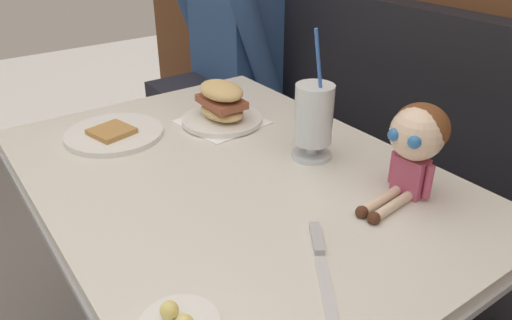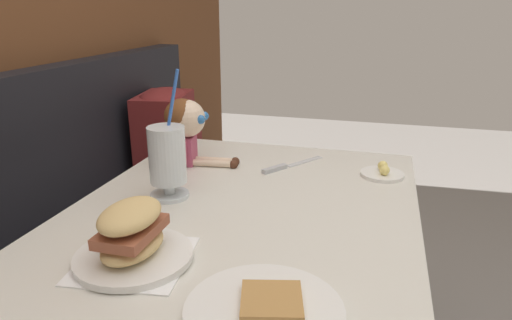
{
  "view_description": "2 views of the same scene",
  "coord_description": "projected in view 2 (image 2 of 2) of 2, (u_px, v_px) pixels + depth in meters",
  "views": [
    {
      "loc": [
        0.82,
        -0.34,
        1.29
      ],
      "look_at": [
        0.03,
        0.23,
        0.77
      ],
      "focal_mm": 34.61,
      "sensor_mm": 36.0,
      "label": 1
    },
    {
      "loc": [
        -0.91,
        -0.11,
        1.2
      ],
      "look_at": [
        0.1,
        0.17,
        0.84
      ],
      "focal_mm": 32.34,
      "sensor_mm": 36.0,
      "label": 2
    }
  ],
  "objects": [
    {
      "name": "booth_bench",
      "position": [
        36.0,
        317.0,
        1.35
      ],
      "size": [
        2.6,
        0.48,
        1.0
      ],
      "color": "black",
      "rests_on": "ground"
    },
    {
      "name": "diner_table",
      "position": [
        240.0,
        287.0,
        1.12
      ],
      "size": [
        1.11,
        0.81,
        0.74
      ],
      "color": "silver",
      "rests_on": "ground"
    },
    {
      "name": "toast_plate",
      "position": [
        265.0,
        310.0,
        0.71
      ],
      "size": [
        0.25,
        0.25,
        0.03
      ],
      "color": "white",
      "rests_on": "diner_table"
    },
    {
      "name": "milkshake_glass",
      "position": [
        167.0,
        159.0,
        1.12
      ],
      "size": [
        0.1,
        0.1,
        0.31
      ],
      "color": "silver",
      "rests_on": "diner_table"
    },
    {
      "name": "sandwich_plate",
      "position": [
        132.0,
        239.0,
        0.85
      ],
      "size": [
        0.22,
        0.22,
        0.12
      ],
      "color": "white",
      "rests_on": "diner_table"
    },
    {
      "name": "butter_saucer",
      "position": [
        382.0,
        173.0,
        1.28
      ],
      "size": [
        0.12,
        0.12,
        0.04
      ],
      "color": "white",
      "rests_on": "diner_table"
    },
    {
      "name": "butter_knife",
      "position": [
        283.0,
        167.0,
        1.35
      ],
      "size": [
        0.2,
        0.15,
        0.01
      ],
      "color": "silver",
      "rests_on": "diner_table"
    },
    {
      "name": "seated_doll",
      "position": [
        187.0,
        122.0,
        1.34
      ],
      "size": [
        0.12,
        0.22,
        0.2
      ],
      "color": "#B74C6B",
      "rests_on": "diner_table"
    },
    {
      "name": "backpack",
      "position": [
        167.0,
        133.0,
        2.02
      ],
      "size": [
        0.33,
        0.28,
        0.41
      ],
      "color": "maroon",
      "rests_on": "booth_bench"
    }
  ]
}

